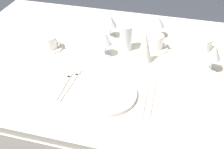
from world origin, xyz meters
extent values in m
cube|color=silver|center=(0.00, 0.00, 0.72)|extent=(1.80, 1.10, 0.04)
cube|color=silver|center=(0.00, 0.55, 0.61)|extent=(1.80, 0.01, 0.18)
cylinder|color=brown|center=(-0.80, 0.45, 0.35)|extent=(0.07, 0.07, 0.70)
cylinder|color=white|center=(-0.01, -0.27, 0.75)|extent=(0.27, 0.27, 0.02)
cube|color=beige|center=(-0.17, -0.27, 0.74)|extent=(0.02, 0.20, 0.00)
cube|color=beige|center=(-0.17, -0.16, 0.74)|extent=(0.02, 0.04, 0.00)
cube|color=beige|center=(-0.20, -0.28, 0.74)|extent=(0.02, 0.17, 0.00)
cube|color=beige|center=(-0.20, -0.18, 0.74)|extent=(0.02, 0.04, 0.00)
cube|color=beige|center=(0.16, -0.27, 0.74)|extent=(0.02, 0.20, 0.00)
cube|color=beige|center=(0.16, -0.16, 0.74)|extent=(0.02, 0.06, 0.00)
cube|color=beige|center=(0.19, -0.27, 0.74)|extent=(0.02, 0.18, 0.00)
ellipsoid|color=beige|center=(0.19, -0.17, 0.74)|extent=(0.03, 0.04, 0.01)
cylinder|color=white|center=(0.40, 0.19, 0.74)|extent=(0.12, 0.12, 0.01)
cylinder|color=white|center=(0.40, 0.19, 0.78)|extent=(0.08, 0.08, 0.07)
torus|color=white|center=(0.44, 0.19, 0.79)|extent=(0.05, 0.01, 0.05)
cylinder|color=white|center=(-0.39, 0.01, 0.74)|extent=(0.13, 0.13, 0.01)
cylinder|color=white|center=(-0.39, 0.01, 0.78)|extent=(0.08, 0.08, 0.06)
torus|color=white|center=(-0.35, 0.01, 0.79)|extent=(0.04, 0.01, 0.04)
cylinder|color=white|center=(0.15, 0.15, 0.74)|extent=(0.13, 0.13, 0.01)
cylinder|color=white|center=(0.15, 0.15, 0.79)|extent=(0.08, 0.08, 0.07)
torus|color=white|center=(0.19, 0.15, 0.79)|extent=(0.05, 0.01, 0.05)
cylinder|color=silver|center=(-0.09, 0.03, 0.74)|extent=(0.06, 0.06, 0.01)
cylinder|color=silver|center=(-0.09, 0.03, 0.77)|extent=(0.01, 0.01, 0.06)
cone|color=silver|center=(-0.09, 0.03, 0.84)|extent=(0.07, 0.07, 0.06)
cylinder|color=silver|center=(0.43, 0.02, 0.74)|extent=(0.06, 0.06, 0.01)
cylinder|color=silver|center=(0.43, 0.02, 0.78)|extent=(0.01, 0.01, 0.06)
cone|color=silver|center=(0.43, 0.02, 0.84)|extent=(0.07, 0.07, 0.07)
cylinder|color=silver|center=(-0.11, 0.21, 0.74)|extent=(0.06, 0.06, 0.01)
cylinder|color=silver|center=(-0.11, 0.21, 0.78)|extent=(0.01, 0.01, 0.06)
cone|color=silver|center=(-0.11, 0.21, 0.84)|extent=(0.07, 0.07, 0.07)
cylinder|color=silver|center=(0.14, 0.28, 0.74)|extent=(0.06, 0.06, 0.01)
cylinder|color=silver|center=(0.14, 0.28, 0.77)|extent=(0.01, 0.01, 0.06)
cone|color=silver|center=(0.14, 0.28, 0.83)|extent=(0.08, 0.08, 0.06)
cylinder|color=silver|center=(0.00, 0.10, 0.81)|extent=(0.06, 0.06, 0.14)
cylinder|color=#C68C1E|center=(0.00, 0.10, 0.77)|extent=(0.06, 0.06, 0.06)
cone|color=white|center=(0.11, 0.02, 0.82)|extent=(0.08, 0.08, 0.17)
camera|label=1|loc=(0.25, -1.12, 1.54)|focal=44.61mm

